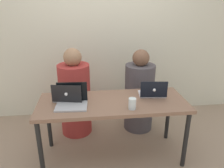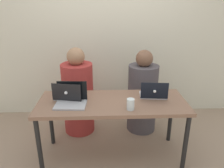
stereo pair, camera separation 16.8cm
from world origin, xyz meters
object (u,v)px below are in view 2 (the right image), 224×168
(laptop_back_left, at_px, (69,95))
(water_glass_right, at_px, (131,105))
(person_on_left, at_px, (78,96))
(laptop_front_left, at_px, (71,100))
(person_on_right, at_px, (142,96))
(laptop_back_right, at_px, (153,94))

(laptop_back_left, distance_m, water_glass_right, 0.72)
(person_on_left, relative_size, laptop_front_left, 3.55)
(person_on_left, xyz_separation_m, laptop_back_left, (-0.04, -0.52, 0.24))
(person_on_right, relative_size, laptop_back_left, 3.24)
(laptop_front_left, bearing_deg, laptop_back_left, 112.39)
(laptop_back_left, relative_size, laptop_back_right, 1.11)
(laptop_front_left, distance_m, laptop_back_right, 0.93)
(laptop_back_right, height_order, water_glass_right, laptop_back_right)
(person_on_left, height_order, laptop_back_left, person_on_left)
(laptop_back_left, bearing_deg, person_on_left, -82.93)
(person_on_right, height_order, laptop_front_left, person_on_right)
(laptop_back_left, height_order, laptop_back_right, laptop_back_left)
(laptop_back_right, bearing_deg, laptop_front_left, 14.33)
(person_on_right, xyz_separation_m, water_glass_right, (-0.27, -0.79, 0.26))
(laptop_back_right, bearing_deg, water_glass_right, 50.19)
(laptop_front_left, bearing_deg, laptop_back_right, 11.86)
(laptop_back_right, bearing_deg, laptop_back_left, 6.87)
(laptop_back_left, height_order, water_glass_right, laptop_back_left)
(laptop_back_left, distance_m, laptop_front_left, 0.13)
(person_on_left, distance_m, person_on_right, 0.90)
(person_on_left, bearing_deg, person_on_right, 176.45)
(laptop_back_right, xyz_separation_m, water_glass_right, (-0.30, -0.29, 0.01))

